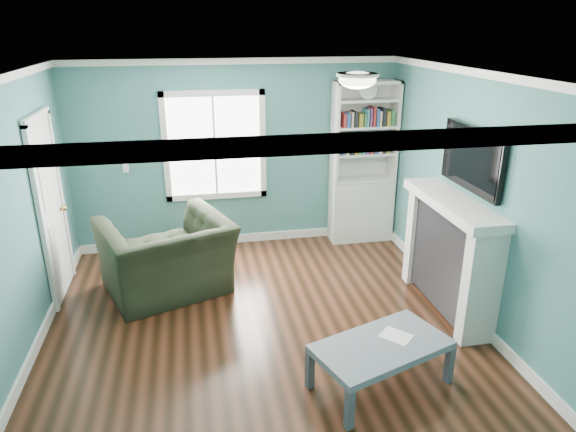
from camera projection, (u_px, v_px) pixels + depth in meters
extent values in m
plane|color=black|center=(265.00, 336.00, 5.28)|extent=(5.00, 5.00, 0.00)
plane|color=teal|center=(237.00, 156.00, 7.12)|extent=(4.50, 0.00, 4.50)
plane|color=teal|center=(336.00, 396.00, 2.52)|extent=(4.50, 0.00, 4.50)
plane|color=teal|center=(5.00, 236.00, 4.42)|extent=(0.00, 5.00, 5.00)
plane|color=teal|center=(482.00, 204.00, 5.22)|extent=(0.00, 5.00, 5.00)
plane|color=white|center=(260.00, 76.00, 4.36)|extent=(5.00, 5.00, 0.00)
cube|color=white|center=(240.00, 238.00, 7.54)|extent=(4.50, 0.03, 0.12)
cube|color=white|center=(32.00, 356.00, 4.86)|extent=(0.03, 5.00, 0.12)
cube|color=white|center=(465.00, 310.00, 5.65)|extent=(0.03, 5.00, 0.12)
cube|color=white|center=(234.00, 61.00, 6.66)|extent=(4.50, 0.04, 0.08)
cube|color=white|center=(344.00, 143.00, 2.10)|extent=(4.50, 0.04, 0.08)
cube|color=white|center=(498.00, 76.00, 4.77)|extent=(0.04, 5.00, 0.08)
cube|color=white|center=(215.00, 146.00, 7.01)|extent=(1.24, 0.01, 1.34)
cube|color=white|center=(165.00, 148.00, 6.88)|extent=(0.08, 0.06, 1.50)
cube|color=white|center=(263.00, 144.00, 7.11)|extent=(0.08, 0.06, 1.50)
cube|color=white|center=(217.00, 196.00, 7.24)|extent=(1.40, 0.06, 0.08)
cube|color=white|center=(212.00, 93.00, 6.74)|extent=(1.40, 0.06, 0.08)
cube|color=white|center=(215.00, 146.00, 6.99)|extent=(1.24, 0.03, 0.03)
cube|color=white|center=(215.00, 146.00, 6.99)|extent=(0.03, 0.03, 1.34)
cube|color=silver|center=(361.00, 210.00, 7.54)|extent=(0.90, 0.35, 0.90)
cube|color=silver|center=(335.00, 133.00, 7.06)|extent=(0.04, 0.35, 1.40)
cube|color=silver|center=(394.00, 131.00, 7.21)|extent=(0.04, 0.35, 1.40)
cube|color=silver|center=(361.00, 130.00, 7.29)|extent=(0.90, 0.02, 1.40)
cube|color=silver|center=(367.00, 82.00, 6.90)|extent=(0.90, 0.35, 0.04)
cube|color=silver|center=(362.00, 179.00, 7.37)|extent=(0.84, 0.33, 0.03)
cube|color=silver|center=(364.00, 153.00, 7.24)|extent=(0.84, 0.33, 0.03)
cube|color=silver|center=(365.00, 126.00, 7.11)|extent=(0.84, 0.33, 0.03)
cube|color=silver|center=(366.00, 100.00, 6.98)|extent=(0.84, 0.33, 0.03)
cube|color=#264C8C|center=(364.00, 145.00, 7.18)|extent=(0.70, 0.25, 0.22)
cube|color=tan|center=(366.00, 118.00, 7.04)|extent=(0.70, 0.25, 0.22)
cylinder|color=beige|center=(368.00, 90.00, 6.88)|extent=(0.26, 0.06, 0.26)
cube|color=black|center=(450.00, 259.00, 5.62)|extent=(0.30, 1.20, 1.10)
cube|color=black|center=(446.00, 275.00, 5.68)|extent=(0.22, 0.65, 0.70)
cube|color=silver|center=(481.00, 288.00, 5.00)|extent=(0.36, 0.16, 1.20)
cube|color=silver|center=(422.00, 236.00, 6.23)|extent=(0.36, 0.16, 1.20)
cube|color=silver|center=(453.00, 203.00, 5.38)|extent=(0.44, 1.58, 0.10)
cube|color=black|center=(472.00, 158.00, 5.24)|extent=(0.06, 1.10, 0.65)
cube|color=silver|center=(51.00, 211.00, 5.81)|extent=(0.04, 0.80, 2.05)
cube|color=white|center=(42.00, 225.00, 5.40)|extent=(0.05, 0.08, 2.13)
cube|color=white|center=(61.00, 199.00, 6.22)|extent=(0.05, 0.08, 2.13)
cube|color=white|center=(36.00, 117.00, 5.44)|extent=(0.05, 0.98, 0.08)
sphere|color=#BF8C3F|center=(64.00, 208.00, 6.12)|extent=(0.07, 0.07, 0.07)
ellipsoid|color=white|center=(357.00, 80.00, 4.63)|extent=(0.34, 0.34, 0.15)
cylinder|color=white|center=(358.00, 75.00, 4.62)|extent=(0.38, 0.38, 0.03)
cube|color=white|center=(126.00, 168.00, 6.87)|extent=(0.08, 0.01, 0.12)
imported|color=black|center=(166.00, 245.00, 5.96)|extent=(1.61, 1.33, 1.21)
cube|color=#434850|center=(349.00, 409.00, 4.02)|extent=(0.08, 0.08, 0.36)
cube|color=#434850|center=(449.00, 365.00, 4.55)|extent=(0.08, 0.08, 0.36)
cube|color=#434850|center=(310.00, 370.00, 4.48)|extent=(0.08, 0.08, 0.36)
cube|color=#434850|center=(404.00, 333.00, 5.01)|extent=(0.08, 0.08, 0.36)
cube|color=#545C6C|center=(382.00, 347.00, 4.44)|extent=(1.31, 0.99, 0.06)
cube|color=white|center=(396.00, 336.00, 4.54)|extent=(0.33, 0.33, 0.00)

